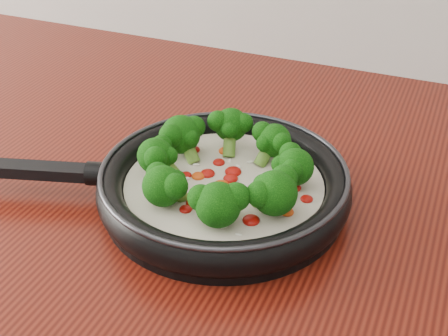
% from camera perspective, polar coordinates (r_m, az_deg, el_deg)
% --- Properties ---
extents(skillet, '(0.49, 0.37, 0.08)m').
position_cam_1_polar(skillet, '(0.70, -0.23, -1.35)').
color(skillet, black).
rests_on(skillet, counter).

